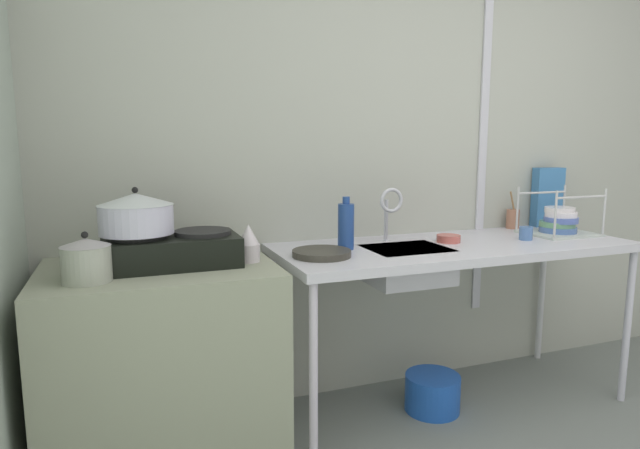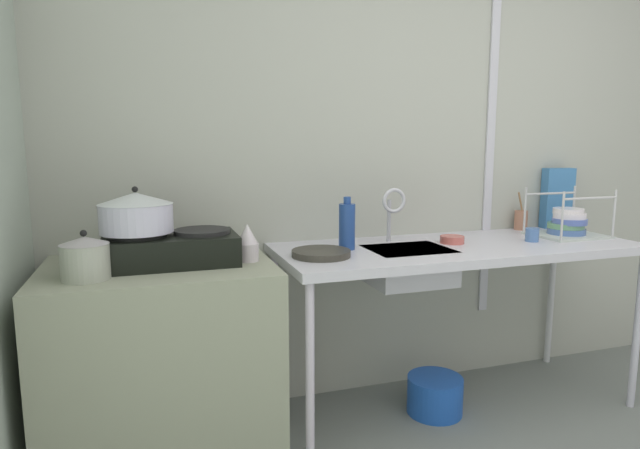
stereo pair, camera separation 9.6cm
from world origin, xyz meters
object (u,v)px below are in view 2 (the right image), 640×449
faucet (393,206)px  cup_by_rack (532,235)px  cereal_box (557,198)px  small_bowl_on_drainboard (452,240)px  frying_pan (321,253)px  percolator (248,243)px  utensil_jar (521,220)px  stove (171,248)px  bottle_by_sink (347,226)px  sink_basin (408,266)px  bucket_on_floor (435,395)px  pot_on_left_burner (136,212)px  pot_beside_stove (85,258)px  dish_rack (568,224)px

faucet → cup_by_rack: 0.72m
cereal_box → small_bowl_on_drainboard: bearing=-156.7°
frying_pan → cereal_box: cereal_box is taller
percolator → utensil_jar: size_ratio=0.73×
stove → faucet: size_ratio=1.92×
faucet → small_bowl_on_drainboard: faucet is taller
stove → bottle_by_sink: 0.79m
small_bowl_on_drainboard → bottle_by_sink: bottle_by_sink is taller
percolator → sink_basin: size_ratio=0.41×
faucet → bucket_on_floor: size_ratio=1.00×
cup_by_rack → bottle_by_sink: 0.96m
stove → sink_basin: bearing=-0.9°
percolator → small_bowl_on_drainboard: bearing=4.5°
stove → frying_pan: 0.62m
frying_pan → cup_by_rack: (1.11, 0.01, 0.02)m
percolator → faucet: (0.74, 0.17, 0.11)m
percolator → utensil_jar: bearing=11.1°
pot_on_left_burner → frying_pan: size_ratio=1.12×
utensil_jar → bucket_on_floor: bearing=-156.3°
stove → sink_basin: (1.06, -0.02, -0.15)m
pot_on_left_burner → sink_basin: 1.22m
bucket_on_floor → utensil_jar: bearing=23.7°
cereal_box → bucket_on_floor: size_ratio=1.27×
percolator → faucet: 0.77m
stove → bottle_by_sink: bearing=4.2°
bucket_on_floor → pot_beside_stove: bearing=-175.3°
cup_by_rack → bottle_by_sink: bearing=173.8°
pot_on_left_burner → cereal_box: bearing=6.9°
stove → cup_by_rack: (1.73, -0.05, -0.03)m
utensil_jar → bucket_on_floor: 1.11m
pot_beside_stove → small_bowl_on_drainboard: size_ratio=1.54×
faucet → bottle_by_sink: faucet is taller
percolator → cereal_box: (1.87, 0.32, 0.10)m
faucet → utensil_jar: (0.88, 0.15, -0.13)m
dish_rack → percolator: bearing=-177.8°
faucet → utensil_jar: 0.90m
stove → dish_rack: (2.01, 0.02, -0.00)m
sink_basin → frying_pan: 0.45m
dish_rack → cup_by_rack: (-0.28, -0.07, -0.03)m
dish_rack → cereal_box: 0.32m
faucet → cereal_box: bearing=7.5°
dish_rack → bucket_on_floor: 1.13m
stove → percolator: 0.31m
faucet → small_bowl_on_drainboard: 0.34m
pot_on_left_burner → small_bowl_on_drainboard: pot_on_left_burner is taller
bottle_by_sink → cereal_box: cereal_box is taller
small_bowl_on_drainboard → cup_by_rack: bearing=-11.9°
pot_beside_stove → sink_basin: (1.36, 0.14, -0.16)m
frying_pan → dish_rack: dish_rack is taller
sink_basin → dish_rack: size_ratio=1.09×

